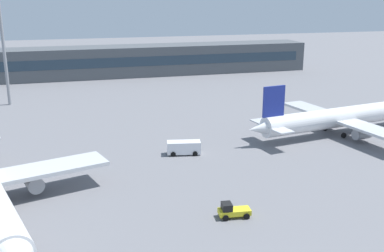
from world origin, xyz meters
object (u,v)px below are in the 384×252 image
airplane_mid (345,117)px  baggage_tug_yellow (232,211)px  floodlight_tower_west (2,34)px  service_van_white (184,147)px

airplane_mid → baggage_tug_yellow: bearing=-141.0°
floodlight_tower_west → baggage_tug_yellow: bearing=-66.0°
airplane_mid → baggage_tug_yellow: (-31.03, -25.10, -2.22)m
airplane_mid → service_van_white: 30.99m
baggage_tug_yellow → floodlight_tower_west: size_ratio=0.14×
baggage_tug_yellow → service_van_white: bearing=89.3°
service_van_white → floodlight_tower_west: (-29.41, 43.45, 14.73)m
baggage_tug_yellow → floodlight_tower_west: 73.15m
airplane_mid → baggage_tug_yellow: 39.97m
airplane_mid → service_van_white: bearing=-174.1°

